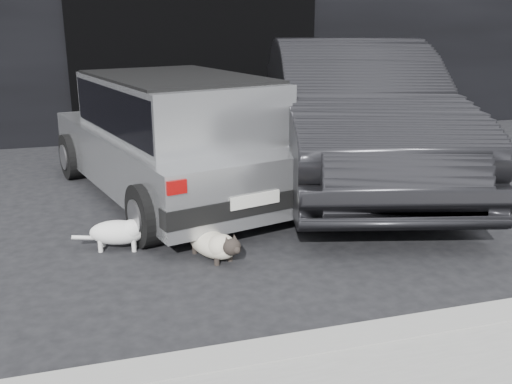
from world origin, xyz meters
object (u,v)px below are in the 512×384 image
object	(u,v)px
silver_hatchback	(173,131)
second_car	(350,111)
cat_siamese	(215,245)
cat_white	(122,231)

from	to	relation	value
silver_hatchback	second_car	size ratio (longest dim) A/B	0.78
second_car	cat_siamese	bearing A→B (deg)	-122.67
silver_hatchback	second_car	xyz separation A→B (m)	(2.19, 0.14, 0.10)
silver_hatchback	cat_siamese	bearing A→B (deg)	-103.21
silver_hatchback	cat_white	world-z (taller)	silver_hatchback
silver_hatchback	second_car	distance (m)	2.20
cat_siamese	second_car	bearing A→B (deg)	-160.64
silver_hatchback	second_car	bearing A→B (deg)	-10.89
cat_white	silver_hatchback	bearing A→B (deg)	168.62
silver_hatchback	cat_white	xyz separation A→B (m)	(-0.69, -1.42, -0.58)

